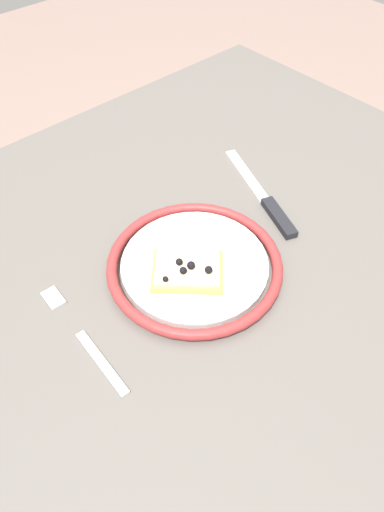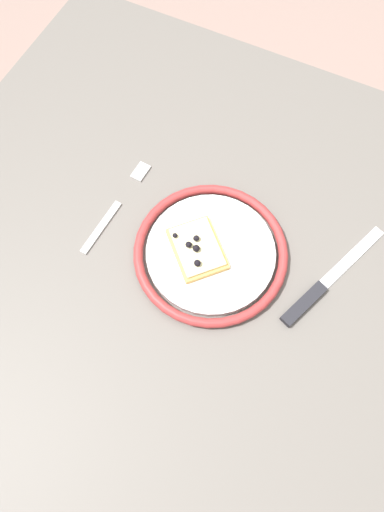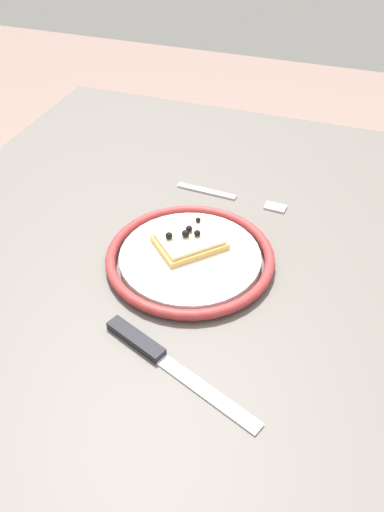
{
  "view_description": "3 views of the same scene",
  "coord_description": "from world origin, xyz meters",
  "px_view_note": "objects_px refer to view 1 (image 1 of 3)",
  "views": [
    {
      "loc": [
        -0.33,
        -0.32,
        1.31
      ],
      "look_at": [
        -0.02,
        0.02,
        0.79
      ],
      "focal_mm": 33.48,
      "sensor_mm": 36.0,
      "label": 1
    },
    {
      "loc": [
        0.08,
        -0.27,
        1.47
      ],
      "look_at": [
        -0.04,
        -0.02,
        0.81
      ],
      "focal_mm": 31.77,
      "sensor_mm": 36.0,
      "label": 2
    },
    {
      "loc": [
        0.54,
        0.21,
        1.29
      ],
      "look_at": [
        -0.02,
        0.01,
        0.79
      ],
      "focal_mm": 36.44,
      "sensor_mm": 36.0,
      "label": 3
    }
  ],
  "objects_px": {
    "plate": "(195,265)",
    "pizza_slice_near": "(189,271)",
    "fork": "(82,337)",
    "knife": "(270,205)",
    "dining_table": "(207,301)"
  },
  "relations": [
    {
      "from": "dining_table",
      "to": "knife",
      "type": "relative_size",
      "value": 4.82
    },
    {
      "from": "knife",
      "to": "plate",
      "type": "bearing_deg",
      "value": -174.9
    },
    {
      "from": "plate",
      "to": "knife",
      "type": "height_order",
      "value": "plate"
    },
    {
      "from": "dining_table",
      "to": "pizza_slice_near",
      "type": "distance_m",
      "value": 0.12
    },
    {
      "from": "pizza_slice_near",
      "to": "dining_table",
      "type": "bearing_deg",
      "value": 5.93
    },
    {
      "from": "plate",
      "to": "fork",
      "type": "relative_size",
      "value": 1.27
    },
    {
      "from": "pizza_slice_near",
      "to": "fork",
      "type": "distance_m",
      "value": 0.17
    },
    {
      "from": "fork",
      "to": "plate",
      "type": "bearing_deg",
      "value": -3.71
    },
    {
      "from": "pizza_slice_near",
      "to": "fork",
      "type": "height_order",
      "value": "pizza_slice_near"
    },
    {
      "from": "plate",
      "to": "fork",
      "type": "height_order",
      "value": "plate"
    },
    {
      "from": "knife",
      "to": "fork",
      "type": "xyz_separation_m",
      "value": [
        -0.37,
        -0.0,
        -0.0
      ]
    },
    {
      "from": "plate",
      "to": "pizza_slice_near",
      "type": "relative_size",
      "value": 2.06
    },
    {
      "from": "pizza_slice_near",
      "to": "knife",
      "type": "distance_m",
      "value": 0.21
    },
    {
      "from": "pizza_slice_near",
      "to": "plate",
      "type": "bearing_deg",
      "value": 30.48
    },
    {
      "from": "knife",
      "to": "fork",
      "type": "distance_m",
      "value": 0.37
    }
  ]
}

